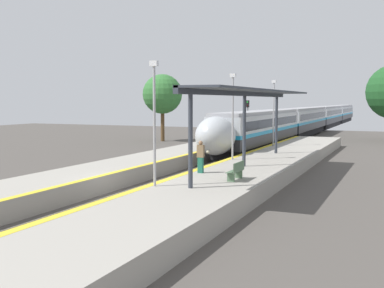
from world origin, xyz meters
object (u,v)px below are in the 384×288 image
Objects in this scene: railway_signal at (248,119)px; lamppost_near at (154,115)px; train at (315,118)px; platform_bench at (237,170)px; lamppost_mid at (233,111)px; person_waiting at (201,156)px; lamppost_far at (274,108)px.

railway_signal is 0.86× the size of lamppost_near.
train is 56.09× the size of platform_bench.
railway_signal is 18.10m from lamppost_mid.
lamppost_near is 10.73m from lamppost_mid.
person_waiting is (2.49, -51.11, -0.36)m from train.
lamppost_far is (4.38, -6.79, 1.20)m from railway_signal.
platform_bench is 0.28× the size of lamppost_far.
lamppost_near reaches higher than platform_bench.
lamppost_mid is 10.73m from lamppost_far.
lamppost_far is at bearing -57.17° from railway_signal.
platform_bench is 4.97m from lamppost_near.
person_waiting is at bearing -87.21° from train.
person_waiting is 24.25m from railway_signal.
train is 18.37× the size of railway_signal.
platform_bench is (4.97, -52.55, -0.78)m from train.
person_waiting is (-2.49, 1.43, 0.42)m from platform_bench.
lamppost_mid is (0.00, 10.73, 0.00)m from lamppost_near.
lamppost_near is at bearing -81.19° from railway_signal.
lamppost_mid is at bearing 110.30° from platform_bench.
lamppost_far is at bearing 90.00° from lamppost_mid.
platform_bench is at bearing -74.01° from railway_signal.
lamppost_near is 21.46m from lamppost_far.
train is at bearing 92.79° from person_waiting.
person_waiting is 6.66m from lamppost_mid.
platform_bench is 2.90m from person_waiting.
train reaches higher than platform_bench.
train is at bearing 92.72° from lamppost_mid.
platform_bench is 0.92× the size of person_waiting.
lamppost_mid is at bearing -75.97° from railway_signal.
platform_bench is at bearing -69.70° from lamppost_mid.
platform_bench is 8.62m from lamppost_mid.
lamppost_near reaches higher than person_waiting.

